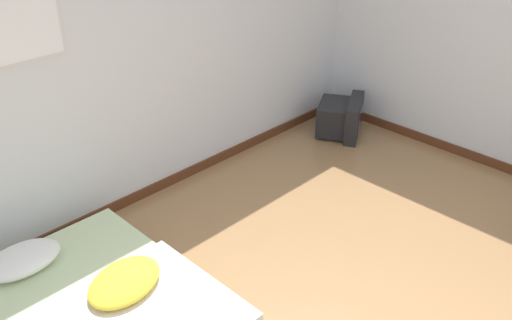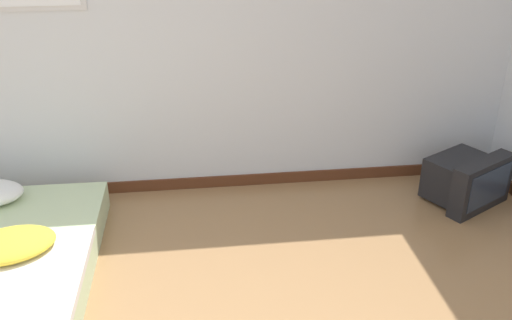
% 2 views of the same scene
% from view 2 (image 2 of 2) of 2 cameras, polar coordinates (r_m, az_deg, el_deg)
% --- Properties ---
extents(wall_back, '(8.10, 0.08, 2.60)m').
position_cam_2_polar(wall_back, '(4.13, -13.04, 13.10)').
color(wall_back, silver).
rests_on(wall_back, ground_plane).
extents(crt_tv, '(0.66, 0.63, 0.39)m').
position_cam_2_polar(crt_tv, '(4.51, 20.28, -1.84)').
color(crt_tv, black).
rests_on(crt_tv, ground_plane).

